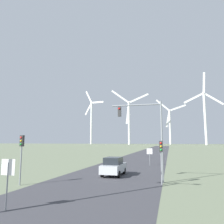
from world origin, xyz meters
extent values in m
cube|color=#38383D|center=(0.00, 48.00, 0.00)|extent=(10.00, 240.00, 0.01)
cylinder|color=gray|center=(-2.38, 7.50, 1.18)|extent=(0.07, 0.07, 2.36)
cube|color=white|center=(-2.38, 7.48, 2.13)|extent=(0.81, 0.01, 0.81)
cube|color=red|center=(-2.38, 7.50, 2.13)|extent=(0.76, 0.02, 0.76)
cylinder|color=gray|center=(2.78, 30.17, 1.12)|extent=(0.07, 0.07, 2.24)
cube|color=white|center=(2.78, 30.16, 2.01)|extent=(0.81, 0.01, 0.81)
cube|color=red|center=(2.78, 30.17, 2.01)|extent=(0.76, 0.02, 0.76)
cylinder|color=gray|center=(-5.92, 13.16, 1.96)|extent=(0.11, 0.11, 3.93)
cube|color=#2D2D2D|center=(-5.92, 13.16, 3.48)|extent=(0.28, 0.24, 0.90)
sphere|color=red|center=(-5.92, 13.02, 3.75)|extent=(0.16, 0.16, 0.16)
sphere|color=gold|center=(-5.92, 13.02, 3.48)|extent=(0.16, 0.16, 0.16)
sphere|color=green|center=(-5.92, 13.02, 3.21)|extent=(0.16, 0.16, 0.16)
cylinder|color=gray|center=(4.96, 16.25, 1.74)|extent=(0.11, 0.11, 3.48)
cube|color=#2D2D2D|center=(4.96, 16.25, 3.03)|extent=(0.28, 0.24, 0.90)
sphere|color=red|center=(4.96, 16.11, 3.30)|extent=(0.16, 0.16, 0.16)
sphere|color=gold|center=(4.96, 16.11, 3.03)|extent=(0.16, 0.16, 0.16)
sphere|color=green|center=(4.96, 16.11, 2.76)|extent=(0.16, 0.16, 0.16)
cylinder|color=gray|center=(5.02, 17.07, 3.46)|extent=(0.14, 0.14, 6.93)
cylinder|color=gray|center=(2.84, 17.07, 6.68)|extent=(4.37, 0.12, 0.12)
cube|color=#2D2D2D|center=(1.31, 17.07, 6.13)|extent=(0.28, 0.24, 0.90)
sphere|color=red|center=(1.31, 16.94, 6.40)|extent=(0.18, 0.18, 0.18)
cube|color=#B7BCC1|center=(0.05, 19.84, 0.73)|extent=(1.88, 4.13, 0.80)
cube|color=#1E2328|center=(0.05, 19.69, 1.48)|extent=(1.60, 2.13, 0.70)
cylinder|color=black|center=(-0.78, 21.11, 0.33)|extent=(0.22, 0.66, 0.66)
cylinder|color=black|center=(0.88, 21.11, 0.33)|extent=(0.22, 0.66, 0.66)
cylinder|color=black|center=(-0.78, 18.57, 0.33)|extent=(0.22, 0.66, 0.66)
cylinder|color=black|center=(0.88, 18.57, 0.33)|extent=(0.22, 0.66, 0.66)
cylinder|color=white|center=(-85.39, 245.25, 25.10)|extent=(2.20, 2.20, 50.20)
sphere|color=white|center=(-85.39, 245.25, 50.20)|extent=(2.60, 2.60, 2.60)
cube|color=white|center=(-89.81, 246.39, 42.68)|extent=(9.80, 2.97, 14.85)
cube|color=white|center=(-76.88, 243.06, 50.00)|extent=(15.93, 4.55, 2.16)
cube|color=white|center=(-89.48, 246.30, 57.91)|extent=(9.23, 2.83, 15.15)
cylinder|color=white|center=(-35.27, 223.53, 22.10)|extent=(2.20, 2.20, 44.20)
sphere|color=white|center=(-35.27, 223.53, 44.20)|extent=(2.60, 2.60, 2.60)
cube|color=white|center=(-36.56, 223.34, 32.64)|extent=(4.27, 1.14, 22.04)
cube|color=white|center=(-24.73, 225.16, 48.86)|extent=(20.70, 3.67, 10.44)
cube|color=white|center=(-44.53, 222.11, 51.11)|extent=(18.61, 3.35, 14.49)
cylinder|color=white|center=(6.29, 254.25, 19.17)|extent=(2.20, 2.20, 38.33)
sphere|color=white|center=(6.29, 254.25, 38.33)|extent=(2.60, 2.60, 2.60)
cube|color=white|center=(-1.15, 253.36, 44.94)|extent=(15.14, 2.31, 13.70)
cube|color=white|center=(4.32, 254.01, 28.55)|extent=(5.48, 1.15, 18.65)
cube|color=white|center=(15.68, 255.38, 41.52)|extent=(18.20, 2.67, 7.66)
cylinder|color=white|center=(38.51, 217.68, 24.62)|extent=(2.20, 2.20, 49.24)
sphere|color=white|center=(38.51, 217.68, 49.24)|extent=(2.60, 2.60, 2.60)
cube|color=white|center=(29.04, 216.89, 44.60)|extent=(18.61, 2.06, 10.33)
cube|color=white|center=(47.25, 218.42, 43.33)|extent=(17.46, 1.96, 12.59)
cube|color=white|center=(39.24, 217.74, 59.79)|extent=(3.20, 0.76, 19.94)
camera|label=1|loc=(5.68, -2.21, 3.44)|focal=35.00mm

